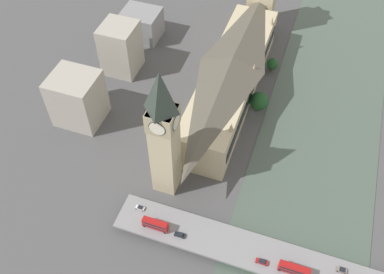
{
  "coord_description": "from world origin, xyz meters",
  "views": [
    {
      "loc": [
        -19.78,
        152.62,
        161.42
      ],
      "look_at": [
        19.36,
        40.13,
        18.84
      ],
      "focal_mm": 40.0,
      "sensor_mm": 36.0,
      "label": 1
    }
  ],
  "objects_px": {
    "road_bridge": "(293,265)",
    "car_southbound_extra": "(180,235)",
    "double_decker_bus_lead": "(155,224)",
    "clock_tower": "(164,133)",
    "car_northbound_tail": "(262,262)",
    "parliament_hall": "(231,78)",
    "car_northbound_mid": "(342,270)",
    "car_southbound_lead": "(140,208)",
    "double_decker_bus_rear": "(294,269)"
  },
  "relations": [
    {
      "from": "clock_tower",
      "to": "road_bridge",
      "type": "relative_size",
      "value": 0.45
    },
    {
      "from": "road_bridge",
      "to": "car_northbound_mid",
      "type": "xyz_separation_m",
      "value": [
        -17.53,
        -3.36,
        1.52
      ]
    },
    {
      "from": "car_southbound_extra",
      "to": "parliament_hall",
      "type": "bearing_deg",
      "value": -87.42
    },
    {
      "from": "car_southbound_extra",
      "to": "car_northbound_mid",
      "type": "bearing_deg",
      "value": -174.07
    },
    {
      "from": "road_bridge",
      "to": "car_northbound_mid",
      "type": "relative_size",
      "value": 38.07
    },
    {
      "from": "car_northbound_tail",
      "to": "clock_tower",
      "type": "bearing_deg",
      "value": -26.71
    },
    {
      "from": "double_decker_bus_rear",
      "to": "car_northbound_mid",
      "type": "distance_m",
      "value": 18.61
    },
    {
      "from": "road_bridge",
      "to": "double_decker_bus_lead",
      "type": "height_order",
      "value": "double_decker_bus_lead"
    },
    {
      "from": "double_decker_bus_rear",
      "to": "clock_tower",
      "type": "bearing_deg",
      "value": -21.83
    },
    {
      "from": "double_decker_bus_lead",
      "to": "clock_tower",
      "type": "bearing_deg",
      "value": -79.79
    },
    {
      "from": "double_decker_bus_rear",
      "to": "car_northbound_tail",
      "type": "xyz_separation_m",
      "value": [
        12.12,
        0.13,
        -2.01
      ]
    },
    {
      "from": "car_northbound_tail",
      "to": "parliament_hall",
      "type": "bearing_deg",
      "value": -66.68
    },
    {
      "from": "double_decker_bus_lead",
      "to": "car_northbound_tail",
      "type": "height_order",
      "value": "double_decker_bus_lead"
    },
    {
      "from": "road_bridge",
      "to": "car_northbound_mid",
      "type": "distance_m",
      "value": 17.91
    },
    {
      "from": "parliament_hall",
      "to": "road_bridge",
      "type": "distance_m",
      "value": 97.82
    },
    {
      "from": "double_decker_bus_rear",
      "to": "car_southbound_lead",
      "type": "relative_size",
      "value": 3.12
    },
    {
      "from": "double_decker_bus_lead",
      "to": "double_decker_bus_rear",
      "type": "distance_m",
      "value": 56.41
    },
    {
      "from": "double_decker_bus_lead",
      "to": "car_southbound_lead",
      "type": "relative_size",
      "value": 2.84
    },
    {
      "from": "car_northbound_tail",
      "to": "car_southbound_lead",
      "type": "distance_m",
      "value": 54.13
    },
    {
      "from": "clock_tower",
      "to": "car_southbound_extra",
      "type": "distance_m",
      "value": 41.47
    },
    {
      "from": "parliament_hall",
      "to": "double_decker_bus_lead",
      "type": "distance_m",
      "value": 87.34
    },
    {
      "from": "double_decker_bus_rear",
      "to": "road_bridge",
      "type": "bearing_deg",
      "value": -85.44
    },
    {
      "from": "road_bridge",
      "to": "car_northbound_tail",
      "type": "xyz_separation_m",
      "value": [
        11.86,
        3.42,
        1.55
      ]
    },
    {
      "from": "double_decker_bus_rear",
      "to": "parliament_hall",
      "type": "bearing_deg",
      "value": -60.27
    },
    {
      "from": "car_northbound_mid",
      "to": "car_southbound_lead",
      "type": "relative_size",
      "value": 1.0
    },
    {
      "from": "parliament_hall",
      "to": "car_northbound_tail",
      "type": "bearing_deg",
      "value": 113.32
    },
    {
      "from": "car_southbound_lead",
      "to": "car_southbound_extra",
      "type": "bearing_deg",
      "value": 162.89
    },
    {
      "from": "parliament_hall",
      "to": "clock_tower",
      "type": "relative_size",
      "value": 1.62
    },
    {
      "from": "clock_tower",
      "to": "car_southbound_lead",
      "type": "relative_size",
      "value": 17.37
    },
    {
      "from": "parliament_hall",
      "to": "double_decker_bus_lead",
      "type": "xyz_separation_m",
      "value": [
        6.68,
        86.84,
        -6.5
      ]
    },
    {
      "from": "car_northbound_mid",
      "to": "clock_tower",
      "type": "bearing_deg",
      "value": -12.78
    },
    {
      "from": "double_decker_bus_rear",
      "to": "car_southbound_lead",
      "type": "bearing_deg",
      "value": -5.45
    },
    {
      "from": "double_decker_bus_lead",
      "to": "car_southbound_lead",
      "type": "height_order",
      "value": "double_decker_bus_lead"
    },
    {
      "from": "clock_tower",
      "to": "car_northbound_tail",
      "type": "distance_m",
      "value": 62.25
    },
    {
      "from": "car_northbound_mid",
      "to": "car_southbound_extra",
      "type": "distance_m",
      "value": 63.41
    },
    {
      "from": "clock_tower",
      "to": "car_northbound_mid",
      "type": "bearing_deg",
      "value": 167.22
    },
    {
      "from": "road_bridge",
      "to": "car_southbound_extra",
      "type": "xyz_separation_m",
      "value": [
        45.54,
        3.19,
        1.59
      ]
    },
    {
      "from": "road_bridge",
      "to": "car_southbound_lead",
      "type": "height_order",
      "value": "car_southbound_lead"
    },
    {
      "from": "parliament_hall",
      "to": "car_southbound_extra",
      "type": "xyz_separation_m",
      "value": [
        -3.92,
        86.98,
        -8.47
      ]
    },
    {
      "from": "road_bridge",
      "to": "double_decker_bus_lead",
      "type": "xyz_separation_m",
      "value": [
        56.15,
        3.05,
        3.57
      ]
    },
    {
      "from": "road_bridge",
      "to": "car_southbound_lead",
      "type": "distance_m",
      "value": 65.7
    },
    {
      "from": "car_northbound_mid",
      "to": "car_southbound_extra",
      "type": "relative_size",
      "value": 0.87
    },
    {
      "from": "parliament_hall",
      "to": "double_decker_bus_lead",
      "type": "bearing_deg",
      "value": 85.6
    },
    {
      "from": "double_decker_bus_lead",
      "to": "road_bridge",
      "type": "bearing_deg",
      "value": -176.89
    },
    {
      "from": "clock_tower",
      "to": "car_northbound_tail",
      "type": "relative_size",
      "value": 13.99
    },
    {
      "from": "parliament_hall",
      "to": "road_bridge",
      "type": "height_order",
      "value": "parliament_hall"
    },
    {
      "from": "car_southbound_extra",
      "to": "clock_tower",
      "type": "bearing_deg",
      "value": -58.35
    },
    {
      "from": "road_bridge",
      "to": "car_southbound_extra",
      "type": "bearing_deg",
      "value": 4.01
    },
    {
      "from": "clock_tower",
      "to": "car_southbound_extra",
      "type": "height_order",
      "value": "clock_tower"
    },
    {
      "from": "car_northbound_mid",
      "to": "car_southbound_lead",
      "type": "bearing_deg",
      "value": 0.25
    }
  ]
}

